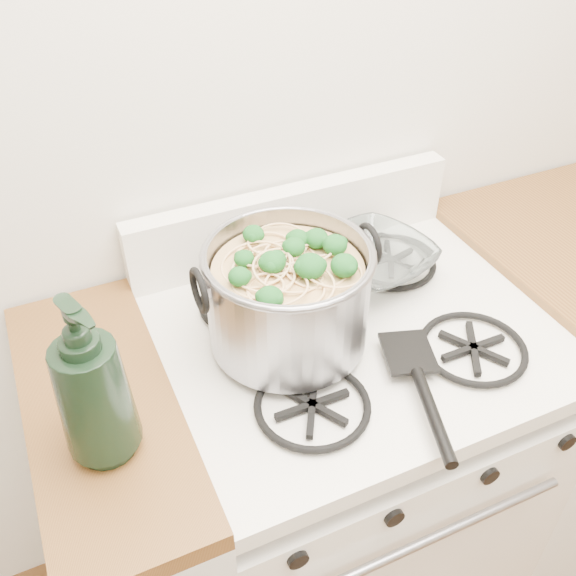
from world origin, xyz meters
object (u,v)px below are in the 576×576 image
(spatula, at_px, (409,350))
(bottle, at_px, (90,382))
(glass_bowl, at_px, (373,265))
(gas_range, at_px, (344,470))
(stock_pot, at_px, (288,297))

(spatula, relative_size, bottle, 1.02)
(spatula, height_order, glass_bowl, glass_bowl)
(glass_bowl, bearing_deg, bottle, -159.81)
(bottle, bearing_deg, gas_range, -9.60)
(stock_pot, xyz_separation_m, glass_bowl, (0.25, 0.12, -0.09))
(stock_pot, height_order, glass_bowl, stock_pot)
(stock_pot, relative_size, bottle, 1.11)
(gas_range, distance_m, spatula, 0.51)
(stock_pot, xyz_separation_m, spatula, (0.18, -0.14, -0.09))
(gas_range, height_order, stock_pot, stock_pot)
(bottle, bearing_deg, glass_bowl, -0.04)
(gas_range, relative_size, glass_bowl, 9.51)
(stock_pot, bearing_deg, spatula, -36.73)
(stock_pot, bearing_deg, glass_bowl, 24.43)
(glass_bowl, height_order, bottle, bottle)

